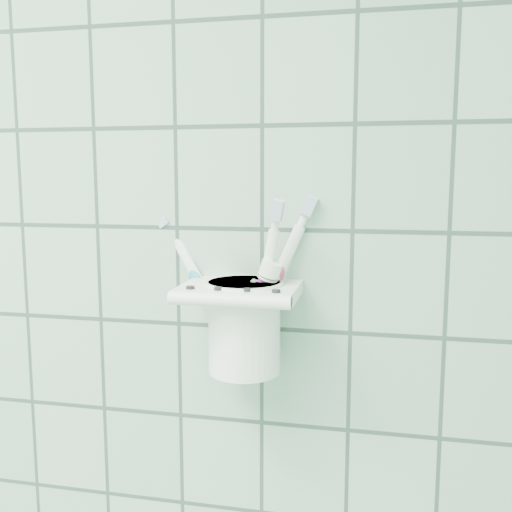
{
  "coord_description": "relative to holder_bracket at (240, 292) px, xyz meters",
  "views": [
    {
      "loc": [
        0.82,
        0.5,
        1.44
      ],
      "look_at": [
        0.69,
        1.1,
        1.36
      ],
      "focal_mm": 40.0,
      "sensor_mm": 36.0,
      "label": 1
    }
  ],
  "objects": [
    {
      "name": "toothpaste_tube",
      "position": [
        -0.0,
        0.02,
        -0.01
      ],
      "size": [
        0.07,
        0.03,
        0.14
      ],
      "rotation": [
        0.07,
        0.33,
        -0.06
      ],
      "color": "silver",
      "rests_on": "cup"
    },
    {
      "name": "toothbrush_pink",
      "position": [
        -0.0,
        0.02,
        0.02
      ],
      "size": [
        0.11,
        0.06,
        0.21
      ],
      "rotation": [
        -0.12,
        -0.6,
        -0.16
      ],
      "color": "white",
      "rests_on": "cup"
    },
    {
      "name": "holder_bracket",
      "position": [
        0.0,
        0.0,
        0.0
      ],
      "size": [
        0.14,
        0.11,
        0.04
      ],
      "color": "white",
      "rests_on": "wall_back"
    },
    {
      "name": "toothbrush_orange",
      "position": [
        0.01,
        0.02,
        0.01
      ],
      "size": [
        0.05,
        0.03,
        0.21
      ],
      "rotation": [
        0.11,
        0.19,
        -0.01
      ],
      "color": "white",
      "rests_on": "cup"
    },
    {
      "name": "cup",
      "position": [
        0.0,
        0.0,
        -0.04
      ],
      "size": [
        0.1,
        0.1,
        0.11
      ],
      "color": "white",
      "rests_on": "holder_bracket"
    },
    {
      "name": "toothbrush_blue",
      "position": [
        -0.0,
        0.02,
        0.02
      ],
      "size": [
        0.08,
        0.04,
        0.22
      ],
      "rotation": [
        -0.13,
        0.4,
        0.02
      ],
      "color": "white",
      "rests_on": "cup"
    }
  ]
}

